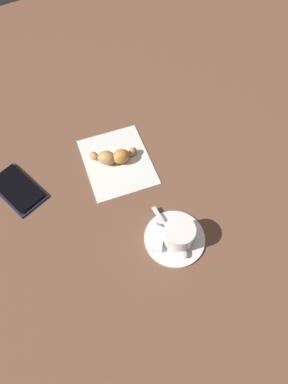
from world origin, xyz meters
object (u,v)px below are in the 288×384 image
object	(u,v)px
napkin	(117,161)
croissant	(114,157)
saucer	(175,238)
sugar_packet	(159,238)
espresso_cup	(178,234)
teaspoon	(175,240)
cell_phone	(17,189)

from	to	relation	value
napkin	croissant	xyz separation A→B (m)	(-0.00, -0.01, 0.02)
saucer	sugar_packet	size ratio (longest dim) A/B	2.10
espresso_cup	croissant	size ratio (longest dim) A/B	0.73
sugar_packet	saucer	bearing A→B (deg)	105.73
teaspoon	sugar_packet	xyz separation A→B (m)	(-0.02, -0.02, 0.00)
teaspoon	croissant	xyz separation A→B (m)	(-0.25, -0.01, 0.01)
saucer	cell_phone	world-z (taller)	same
teaspoon	cell_phone	xyz separation A→B (m)	(-0.29, -0.24, -0.01)
saucer	teaspoon	bearing A→B (deg)	-38.82
sugar_packet	croissant	size ratio (longest dim) A/B	0.54
espresso_cup	napkin	world-z (taller)	espresso_cup
saucer	napkin	distance (m)	0.24
espresso_cup	napkin	size ratio (longest dim) A/B	0.44
napkin	croissant	bearing A→B (deg)	-127.81
saucer	cell_phone	bearing A→B (deg)	-138.65
teaspoon	cell_phone	bearing A→B (deg)	-139.89
napkin	croissant	size ratio (longest dim) A/B	1.66
cell_phone	croissant	bearing A→B (deg)	80.26
sugar_packet	cell_phone	size ratio (longest dim) A/B	0.41
espresso_cup	croissant	distance (m)	0.25
teaspoon	sugar_packet	world-z (taller)	teaspoon
saucer	teaspoon	distance (m)	0.01
saucer	espresso_cup	world-z (taller)	espresso_cup
saucer	croissant	bearing A→B (deg)	-175.73
espresso_cup	croissant	world-z (taller)	espresso_cup
sugar_packet	cell_phone	distance (m)	0.34
sugar_packet	croissant	xyz separation A→B (m)	(-0.23, 0.01, 0.01)
napkin	sugar_packet	bearing A→B (deg)	-4.52
espresso_cup	sugar_packet	bearing A→B (deg)	-120.80
sugar_packet	cell_phone	world-z (taller)	sugar_packet
napkin	saucer	bearing A→B (deg)	2.93
espresso_cup	saucer	bearing A→B (deg)	-149.93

